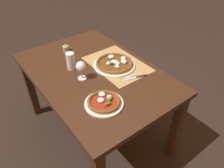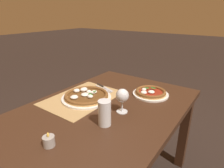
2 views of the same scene
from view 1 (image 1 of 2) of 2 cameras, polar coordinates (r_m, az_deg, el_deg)
name	(u,v)px [view 1 (image 1 of 2)]	position (r m, az deg, el deg)	size (l,w,h in m)	color
ground_plane	(98,130)	(2.31, -3.72, -11.83)	(24.00, 24.00, 0.00)	black
dining_table	(95,81)	(1.87, -4.51, 0.86)	(1.37, 0.91, 0.74)	#382114
paper_placemat	(117,64)	(1.89, 1.33, 5.24)	(0.55, 0.39, 0.00)	#A88451
pizza_near	(115,63)	(1.86, 0.70, 5.39)	(0.36, 0.36, 0.05)	silver
pizza_far	(104,102)	(1.49, -2.15, -4.69)	(0.27, 0.27, 0.05)	silver
wine_glass	(81,67)	(1.68, -8.09, 4.35)	(0.08, 0.08, 0.16)	silver
pint_glass	(71,61)	(1.83, -10.74, 5.84)	(0.07, 0.07, 0.15)	silver
fork	(131,76)	(1.74, 5.04, 2.00)	(0.06, 0.20, 0.00)	#B7B7BC
knife	(135,78)	(1.73, 5.96, 1.66)	(0.08, 0.21, 0.01)	black
votive_candle	(66,49)	(2.12, -11.97, 9.01)	(0.06, 0.06, 0.07)	gray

